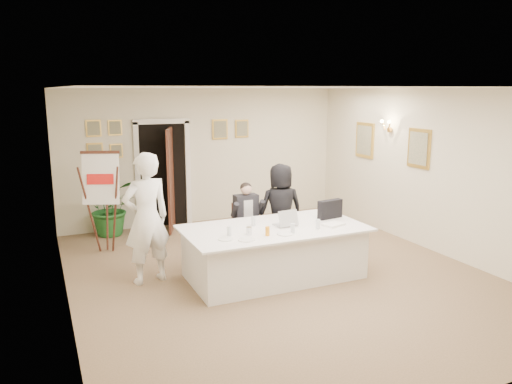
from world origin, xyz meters
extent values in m
plane|color=brown|center=(0.00, 0.00, 0.00)|extent=(7.00, 7.00, 0.00)
cube|color=white|center=(0.00, 0.00, 2.80)|extent=(6.00, 7.00, 0.02)
cube|color=beige|center=(0.00, 3.50, 1.40)|extent=(6.00, 0.10, 2.80)
cube|color=beige|center=(0.00, -3.50, 1.40)|extent=(6.00, 0.10, 2.80)
cube|color=beige|center=(-3.00, 0.00, 1.40)|extent=(0.10, 7.00, 2.80)
cube|color=beige|center=(3.00, 0.00, 1.40)|extent=(0.10, 7.00, 2.80)
cube|color=black|center=(-0.90, 3.47, 1.05)|extent=(0.92, 0.06, 2.10)
cube|color=white|center=(-1.42, 3.44, 1.05)|extent=(0.10, 0.06, 2.20)
cube|color=white|center=(-0.38, 3.44, 1.05)|extent=(0.10, 0.06, 2.20)
cube|color=#321910|center=(-0.85, 3.05, 1.03)|extent=(0.33, 0.81, 2.02)
cube|color=white|center=(-0.10, -0.07, 0.38)|extent=(2.51, 1.25, 0.75)
cube|color=white|center=(-0.10, -0.07, 0.76)|extent=(2.69, 1.43, 0.03)
cube|color=white|center=(-2.25, 2.04, 1.31)|extent=(0.63, 0.37, 0.85)
imported|color=white|center=(-1.86, 0.50, 0.96)|extent=(0.78, 0.59, 1.92)
imported|color=black|center=(0.50, 0.90, 0.78)|extent=(0.84, 0.62, 1.56)
imported|color=#1D5821|center=(-2.00, 3.20, 0.55)|extent=(1.02, 0.89, 1.09)
cube|color=black|center=(0.94, 0.04, 0.92)|extent=(0.43, 0.18, 0.29)
cube|color=white|center=(0.76, -0.34, 0.79)|extent=(0.37, 0.31, 0.03)
cylinder|color=white|center=(-0.97, -0.36, 0.78)|extent=(0.25, 0.25, 0.01)
cylinder|color=white|center=(-0.73, -0.51, 0.78)|extent=(0.28, 0.28, 0.01)
cylinder|color=white|center=(-0.12, -0.47, 0.78)|extent=(0.26, 0.26, 0.01)
cylinder|color=silver|center=(-0.86, -0.22, 0.84)|extent=(0.08, 0.08, 0.14)
cylinder|color=silver|center=(0.01, -0.46, 0.84)|extent=(0.07, 0.07, 0.14)
cylinder|color=silver|center=(0.45, -0.40, 0.84)|extent=(0.06, 0.06, 0.14)
cylinder|color=silver|center=(-0.34, 0.13, 0.84)|extent=(0.07, 0.07, 0.14)
cylinder|color=orange|center=(-0.37, -0.43, 0.84)|extent=(0.08, 0.08, 0.13)
cylinder|color=silver|center=(-0.59, -0.28, 0.83)|extent=(0.10, 0.10, 0.11)
camera|label=1|loc=(-3.23, -6.48, 2.78)|focal=35.00mm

